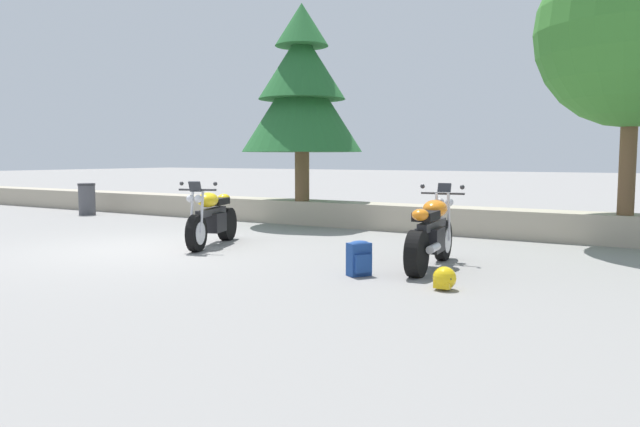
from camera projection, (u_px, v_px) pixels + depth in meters
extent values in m
plane|color=gray|center=(143.00, 249.00, 10.43)|extent=(120.00, 120.00, 0.00)
cube|color=#A89E89|center=(297.00, 211.00, 14.49)|extent=(36.00, 0.80, 0.55)
cylinder|color=black|center=(196.00, 233.00, 10.07)|extent=(0.34, 0.63, 0.62)
cylinder|color=black|center=(227.00, 224.00, 11.47)|extent=(0.38, 0.64, 0.62)
cylinder|color=silver|center=(196.00, 233.00, 10.07)|extent=(0.28, 0.42, 0.38)
cube|color=black|center=(214.00, 222.00, 10.81)|extent=(0.46, 0.56, 0.34)
cube|color=#2D2D30|center=(211.00, 212.00, 10.69)|extent=(0.50, 1.08, 0.12)
ellipsoid|color=yellow|center=(208.00, 200.00, 10.53)|extent=(0.49, 0.60, 0.26)
cube|color=black|center=(218.00, 201.00, 11.00)|extent=(0.43, 0.61, 0.12)
ellipsoid|color=yellow|center=(224.00, 198.00, 11.29)|extent=(0.30, 0.34, 0.16)
cylinder|color=#2D2D30|center=(197.00, 190.00, 10.08)|extent=(0.63, 0.26, 0.04)
sphere|color=silver|center=(198.00, 199.00, 9.94)|extent=(0.13, 0.13, 0.13)
sphere|color=silver|center=(190.00, 199.00, 9.97)|extent=(0.13, 0.13, 0.13)
cube|color=#26282D|center=(195.00, 186.00, 9.98)|extent=(0.22, 0.16, 0.18)
cylinder|color=silver|center=(214.00, 222.00, 11.27)|extent=(0.23, 0.39, 0.11)
cylinder|color=silver|center=(202.00, 212.00, 10.06)|extent=(0.10, 0.17, 0.73)
cylinder|color=silver|center=(192.00, 211.00, 10.09)|extent=(0.10, 0.17, 0.73)
sphere|color=#2D2D30|center=(215.00, 184.00, 10.05)|extent=(0.07, 0.07, 0.07)
sphere|color=#2D2D30|center=(182.00, 183.00, 10.17)|extent=(0.07, 0.07, 0.07)
cylinder|color=black|center=(443.00, 240.00, 9.24)|extent=(0.21, 0.63, 0.62)
cylinder|color=black|center=(417.00, 254.00, 7.94)|extent=(0.25, 0.64, 0.62)
cylinder|color=silver|center=(443.00, 240.00, 9.24)|extent=(0.20, 0.40, 0.38)
cube|color=black|center=(430.00, 240.00, 8.53)|extent=(0.37, 0.51, 0.34)
cube|color=#2D2D30|center=(432.00, 225.00, 8.60)|extent=(0.26, 1.11, 0.12)
ellipsoid|color=orange|center=(435.00, 209.00, 8.72)|extent=(0.39, 0.55, 0.26)
cube|color=black|center=(426.00, 216.00, 8.29)|extent=(0.32, 0.58, 0.12)
ellipsoid|color=orange|center=(420.00, 215.00, 8.02)|extent=(0.25, 0.30, 0.16)
cylinder|color=#2D2D30|center=(443.00, 193.00, 9.10)|extent=(0.66, 0.11, 0.04)
sphere|color=silver|center=(440.00, 202.00, 9.26)|extent=(0.13, 0.13, 0.13)
sphere|color=silver|center=(449.00, 202.00, 9.21)|extent=(0.13, 0.13, 0.13)
cube|color=#26282D|center=(444.00, 189.00, 9.18)|extent=(0.21, 0.12, 0.18)
cylinder|color=silver|center=(433.00, 248.00, 8.08)|extent=(0.15, 0.39, 0.11)
cylinder|color=silver|center=(437.00, 217.00, 9.20)|extent=(0.06, 0.17, 0.73)
cylinder|color=silver|center=(449.00, 217.00, 9.13)|extent=(0.06, 0.17, 0.73)
sphere|color=#2D2D30|center=(423.00, 186.00, 9.18)|extent=(0.07, 0.07, 0.07)
sphere|color=#2D2D30|center=(462.00, 187.00, 8.92)|extent=(0.07, 0.07, 0.07)
cube|color=navy|center=(359.00, 259.00, 8.03)|extent=(0.31, 0.35, 0.44)
cube|color=navy|center=(363.00, 264.00, 7.93)|extent=(0.17, 0.23, 0.24)
ellipsoid|color=navy|center=(359.00, 244.00, 8.01)|extent=(0.29, 0.33, 0.08)
cube|color=#10244B|center=(360.00, 256.00, 8.16)|extent=(0.05, 0.06, 0.37)
cube|color=#10244B|center=(350.00, 257.00, 8.09)|extent=(0.05, 0.06, 0.37)
sphere|color=yellow|center=(444.00, 278.00, 7.18)|extent=(0.28, 0.28, 0.28)
ellipsoid|color=black|center=(442.00, 278.00, 7.11)|extent=(0.23, 0.06, 0.12)
cube|color=yellow|center=(442.00, 285.00, 7.12)|extent=(0.20, 0.08, 0.08)
cylinder|color=brown|center=(302.00, 168.00, 14.08)|extent=(0.34, 0.34, 1.52)
cone|color=#23602D|center=(302.00, 104.00, 13.95)|extent=(2.79, 2.79, 2.19)
cone|color=#23602D|center=(302.00, 65.00, 13.86)|extent=(2.01, 2.01, 1.58)
cone|color=#23602D|center=(302.00, 24.00, 13.78)|extent=(1.23, 1.23, 0.96)
cylinder|color=brown|center=(628.00, 160.00, 10.59)|extent=(0.28, 0.28, 1.94)
sphere|color=#387A2D|center=(634.00, 31.00, 10.39)|extent=(3.29, 3.29, 3.29)
cylinder|color=#4C4C51|center=(87.00, 200.00, 16.57)|extent=(0.44, 0.44, 0.80)
cylinder|color=#2D2D30|center=(86.00, 184.00, 16.53)|extent=(0.46, 0.46, 0.06)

